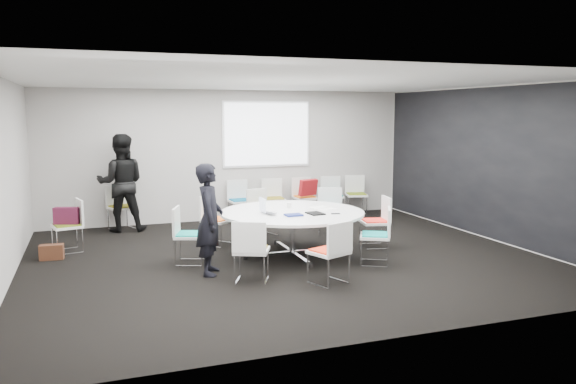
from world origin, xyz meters
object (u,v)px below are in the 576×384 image
object	(u,v)px
chair_ring_g	(329,264)
chair_ring_e	(190,246)
chair_back_a	(240,209)
chair_person_back	(122,216)
chair_ring_h	(376,247)
chair_ring_f	(251,263)
chair_back_b	(274,207)
laptop	(271,213)
cup	(289,205)
person_main	(210,219)
person_back	(121,183)
chair_ring_d	(217,230)
maroon_bag	(66,216)
chair_ring_a	(375,232)
brown_bag	(52,252)
chair_ring_c	(263,221)
chair_back_d	(332,203)
conference_table	(292,222)
chair_spare_left	(69,236)
chair_ring_b	(330,220)
chair_back_e	(356,202)
chair_back_c	(304,205)

from	to	relation	value
chair_ring_g	chair_ring_e	bearing A→B (deg)	112.04
chair_back_a	chair_person_back	distance (m)	2.44
chair_ring_h	chair_back_a	bearing A→B (deg)	43.13
chair_ring_f	chair_back_b	world-z (taller)	same
laptop	cup	distance (m)	0.65
person_main	person_back	world-z (taller)	person_back
chair_ring_g	person_main	size ratio (longest dim) A/B	0.55
chair_ring_d	maroon_bag	xyz separation A→B (m)	(-2.47, 0.33, 0.34)
chair_ring_a	brown_bag	size ratio (longest dim) A/B	2.44
chair_ring_c	chair_ring_e	bearing A→B (deg)	23.46
chair_back_d	chair_ring_g	bearing A→B (deg)	76.02
laptop	brown_bag	xyz separation A→B (m)	(-3.29, 1.15, -0.62)
chair_back_d	brown_bag	bearing A→B (deg)	30.08
chair_ring_f	conference_table	bearing A→B (deg)	74.33
chair_ring_f	chair_person_back	distance (m)	4.54
chair_spare_left	chair_person_back	world-z (taller)	same
chair_ring_c	chair_back_a	distance (m)	1.52
conference_table	chair_ring_c	bearing A→B (deg)	90.58
chair_back_d	chair_ring_a	bearing A→B (deg)	90.36
chair_ring_d	person_main	distance (m)	1.87
chair_ring_b	chair_spare_left	size ratio (longest dim) A/B	1.00
chair_ring_d	brown_bag	size ratio (longest dim) A/B	2.44
chair_back_d	chair_person_back	distance (m)	4.59
chair_person_back	person_main	distance (m)	3.88
chair_spare_left	person_main	xyz separation A→B (m)	(1.97, -2.06, 0.53)
chair_ring_h	chair_back_b	size ratio (longest dim) A/B	1.00
chair_back_e	person_back	xyz separation A→B (m)	(-5.19, -0.17, 0.68)
chair_back_b	cup	xyz separation A→B (m)	(-0.63, -2.76, 0.50)
chair_ring_b	person_back	distance (m)	4.14
chair_back_c	chair_ring_a	bearing A→B (deg)	91.20
chair_ring_f	brown_bag	world-z (taller)	chair_ring_f
chair_back_c	chair_person_back	distance (m)	3.92
chair_ring_e	chair_ring_g	distance (m)	2.33
chair_ring_d	cup	world-z (taller)	chair_ring_d
chair_ring_d	chair_ring_g	distance (m)	2.91
chair_ring_a	person_main	distance (m)	3.14
chair_ring_f	chair_person_back	bearing A→B (deg)	133.67
chair_spare_left	chair_ring_c	bearing A→B (deg)	-101.74
person_back	chair_back_d	bearing A→B (deg)	-172.14
conference_table	cup	xyz separation A→B (m)	(0.07, 0.33, 0.22)
chair_back_a	chair_ring_g	bearing A→B (deg)	86.16
chair_ring_b	laptop	bearing A→B (deg)	62.30
chair_back_d	maroon_bag	distance (m)	5.80
chair_ring_d	chair_ring_e	distance (m)	1.26
chair_ring_d	cup	bearing A→B (deg)	100.93
chair_ring_f	chair_back_d	xyz separation A→B (m)	(3.12, 4.29, 0.00)
chair_person_back	cup	distance (m)	3.80
cup	chair_ring_f	bearing A→B (deg)	-125.49
laptop	chair_ring_c	bearing A→B (deg)	-30.82
chair_ring_h	chair_back_a	xyz separation A→B (m)	(-1.07, 4.04, 0.00)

